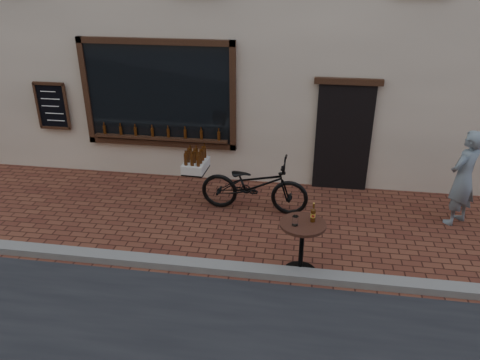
# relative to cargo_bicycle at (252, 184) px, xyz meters

# --- Properties ---
(ground) EXTENTS (90.00, 90.00, 0.00)m
(ground) POSITION_rel_cargo_bicycle_xyz_m (-0.22, -2.21, -0.55)
(ground) COLOR #52251A
(ground) RESTS_ON ground
(kerb) EXTENTS (90.00, 0.25, 0.12)m
(kerb) POSITION_rel_cargo_bicycle_xyz_m (-0.22, -2.01, -0.49)
(kerb) COLOR slate
(kerb) RESTS_ON ground
(cargo_bicycle) EXTENTS (2.38, 0.82, 1.15)m
(cargo_bicycle) POSITION_rel_cargo_bicycle_xyz_m (0.00, 0.00, 0.00)
(cargo_bicycle) COLOR black
(cargo_bicycle) RESTS_ON ground
(bistro_table) EXTENTS (0.69, 0.69, 1.18)m
(bistro_table) POSITION_rel_cargo_bicycle_xyz_m (1.00, -1.85, 0.08)
(bistro_table) COLOR black
(bistro_table) RESTS_ON ground
(pedestrian) EXTENTS (0.76, 0.75, 1.77)m
(pedestrian) POSITION_rel_cargo_bicycle_xyz_m (3.73, 0.12, 0.34)
(pedestrian) COLOR slate
(pedestrian) RESTS_ON ground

